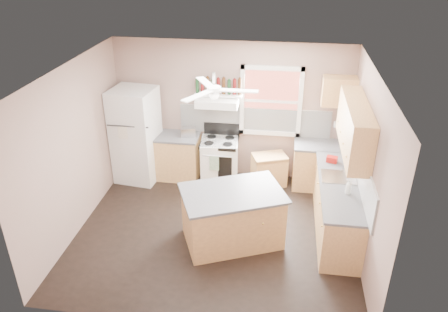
# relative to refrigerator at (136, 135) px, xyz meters

# --- Properties ---
(floor) EXTENTS (4.50, 4.50, 0.00)m
(floor) POSITION_rel_refrigerator_xyz_m (1.80, -1.55, -0.93)
(floor) COLOR black
(floor) RESTS_ON ground
(ceiling) EXTENTS (4.50, 4.50, 0.00)m
(ceiling) POSITION_rel_refrigerator_xyz_m (1.80, -1.55, 1.77)
(ceiling) COLOR white
(ceiling) RESTS_ON ground
(wall_back) EXTENTS (4.50, 0.05, 2.70)m
(wall_back) POSITION_rel_refrigerator_xyz_m (1.80, 0.48, 0.42)
(wall_back) COLOR gray
(wall_back) RESTS_ON ground
(wall_right) EXTENTS (0.05, 4.00, 2.70)m
(wall_right) POSITION_rel_refrigerator_xyz_m (4.07, -1.55, 0.42)
(wall_right) COLOR gray
(wall_right) RESTS_ON ground
(wall_left) EXTENTS (0.05, 4.00, 2.70)m
(wall_left) POSITION_rel_refrigerator_xyz_m (-0.48, -1.55, 0.42)
(wall_left) COLOR gray
(wall_left) RESTS_ON ground
(backsplash_back) EXTENTS (2.90, 0.03, 0.55)m
(backsplash_back) POSITION_rel_refrigerator_xyz_m (2.25, 0.44, 0.25)
(backsplash_back) COLOR white
(backsplash_back) RESTS_ON wall_back
(backsplash_right) EXTENTS (0.03, 2.60, 0.55)m
(backsplash_right) POSITION_rel_refrigerator_xyz_m (4.03, -1.25, 0.25)
(backsplash_right) COLOR white
(backsplash_right) RESTS_ON wall_right
(window_view) EXTENTS (1.00, 0.02, 1.20)m
(window_view) POSITION_rel_refrigerator_xyz_m (2.55, 0.43, 0.67)
(window_view) COLOR brown
(window_view) RESTS_ON wall_back
(window_frame) EXTENTS (1.16, 0.07, 1.36)m
(window_frame) POSITION_rel_refrigerator_xyz_m (2.55, 0.41, 0.67)
(window_frame) COLOR white
(window_frame) RESTS_ON wall_back
(refrigerator) EXTENTS (0.87, 0.85, 1.85)m
(refrigerator) POSITION_rel_refrigerator_xyz_m (0.00, 0.00, 0.00)
(refrigerator) COLOR white
(refrigerator) RESTS_ON floor
(base_cabinet_left) EXTENTS (0.90, 0.60, 0.86)m
(base_cabinet_left) POSITION_rel_refrigerator_xyz_m (0.74, 0.15, -0.50)
(base_cabinet_left) COLOR #AD7D48
(base_cabinet_left) RESTS_ON floor
(counter_left) EXTENTS (0.92, 0.62, 0.04)m
(counter_left) POSITION_rel_refrigerator_xyz_m (0.74, 0.15, -0.05)
(counter_left) COLOR #4E4F51
(counter_left) RESTS_ON base_cabinet_left
(toaster) EXTENTS (0.31, 0.21, 0.18)m
(toaster) POSITION_rel_refrigerator_xyz_m (1.00, 0.15, 0.06)
(toaster) COLOR silver
(toaster) RESTS_ON counter_left
(stove) EXTENTS (0.76, 0.71, 0.86)m
(stove) POSITION_rel_refrigerator_xyz_m (1.61, 0.12, -0.50)
(stove) COLOR white
(stove) RESTS_ON floor
(range_hood) EXTENTS (0.78, 0.50, 0.14)m
(range_hood) POSITION_rel_refrigerator_xyz_m (1.57, 0.20, 0.69)
(range_hood) COLOR white
(range_hood) RESTS_ON wall_back
(bottle_shelf) EXTENTS (0.90, 0.26, 0.03)m
(bottle_shelf) POSITION_rel_refrigerator_xyz_m (1.57, 0.32, 0.79)
(bottle_shelf) COLOR white
(bottle_shelf) RESTS_ON range_hood
(cart) EXTENTS (0.74, 0.61, 0.63)m
(cart) POSITION_rel_refrigerator_xyz_m (2.59, 0.09, -0.61)
(cart) COLOR #AD7D48
(cart) RESTS_ON floor
(base_cabinet_corner) EXTENTS (1.00, 0.60, 0.86)m
(base_cabinet_corner) POSITION_rel_refrigerator_xyz_m (3.55, 0.15, -0.50)
(base_cabinet_corner) COLOR #AD7D48
(base_cabinet_corner) RESTS_ON floor
(base_cabinet_right) EXTENTS (0.60, 2.20, 0.86)m
(base_cabinet_right) POSITION_rel_refrigerator_xyz_m (3.75, -1.25, -0.50)
(base_cabinet_right) COLOR #AD7D48
(base_cabinet_right) RESTS_ON floor
(counter_corner) EXTENTS (1.02, 0.62, 0.04)m
(counter_corner) POSITION_rel_refrigerator_xyz_m (3.55, 0.15, -0.05)
(counter_corner) COLOR #4E4F51
(counter_corner) RESTS_ON base_cabinet_corner
(counter_right) EXTENTS (0.62, 2.22, 0.04)m
(counter_right) POSITION_rel_refrigerator_xyz_m (3.74, -1.25, -0.05)
(counter_right) COLOR #4E4F51
(counter_right) RESTS_ON base_cabinet_right
(sink) EXTENTS (0.55, 0.45, 0.03)m
(sink) POSITION_rel_refrigerator_xyz_m (3.74, -1.05, -0.03)
(sink) COLOR silver
(sink) RESTS_ON counter_right
(faucet) EXTENTS (0.03, 0.03, 0.14)m
(faucet) POSITION_rel_refrigerator_xyz_m (3.90, -1.05, 0.04)
(faucet) COLOR silver
(faucet) RESTS_ON sink
(upper_cabinet_right) EXTENTS (0.33, 1.80, 0.76)m
(upper_cabinet_right) POSITION_rel_refrigerator_xyz_m (3.88, -1.05, 0.85)
(upper_cabinet_right) COLOR #AD7D48
(upper_cabinet_right) RESTS_ON wall_right
(upper_cabinet_corner) EXTENTS (0.60, 0.33, 0.52)m
(upper_cabinet_corner) POSITION_rel_refrigerator_xyz_m (3.75, 0.28, 0.97)
(upper_cabinet_corner) COLOR #AD7D48
(upper_cabinet_corner) RESTS_ON wall_back
(paper_towel) EXTENTS (0.26, 0.12, 0.12)m
(paper_towel) POSITION_rel_refrigerator_xyz_m (3.87, 0.31, 0.32)
(paper_towel) COLOR white
(paper_towel) RESTS_ON wall_back
(island) EXTENTS (1.69, 1.41, 0.86)m
(island) POSITION_rel_refrigerator_xyz_m (2.10, -1.75, -0.50)
(island) COLOR #AD7D48
(island) RESTS_ON floor
(island_top) EXTENTS (1.80, 1.53, 0.04)m
(island_top) POSITION_rel_refrigerator_xyz_m (2.10, -1.75, -0.05)
(island_top) COLOR #4E4F51
(island_top) RESTS_ON island
(ceiling_fan_hub) EXTENTS (0.20, 0.20, 0.08)m
(ceiling_fan_hub) POSITION_rel_refrigerator_xyz_m (1.80, -1.55, 1.52)
(ceiling_fan_hub) COLOR white
(ceiling_fan_hub) RESTS_ON ceiling
(soap_bottle) EXTENTS (0.11, 0.11, 0.24)m
(soap_bottle) POSITION_rel_refrigerator_xyz_m (3.83, -1.54, 0.09)
(soap_bottle) COLOR silver
(soap_bottle) RESTS_ON counter_right
(red_caddy) EXTENTS (0.21, 0.16, 0.10)m
(red_caddy) POSITION_rel_refrigerator_xyz_m (3.67, -0.53, 0.02)
(red_caddy) COLOR #A7130E
(red_caddy) RESTS_ON counter_right
(wine_bottles) EXTENTS (0.86, 0.06, 0.31)m
(wine_bottles) POSITION_rel_refrigerator_xyz_m (1.57, 0.32, 0.95)
(wine_bottles) COLOR #143819
(wine_bottles) RESTS_ON bottle_shelf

